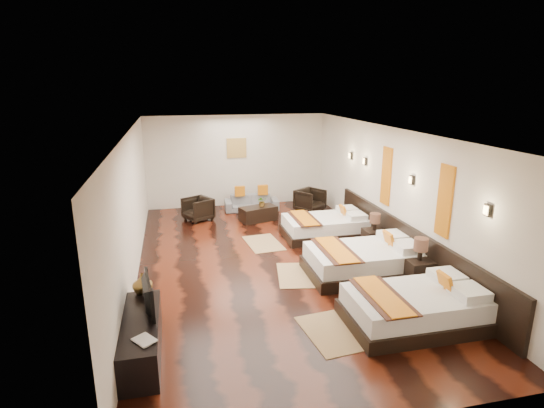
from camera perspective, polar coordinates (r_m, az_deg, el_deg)
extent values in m
cube|color=black|center=(9.43, -0.15, -7.64)|extent=(5.50, 9.50, 0.01)
cube|color=white|center=(8.72, -0.16, 9.53)|extent=(5.50, 9.50, 0.01)
cube|color=silver|center=(13.54, -4.63, 5.67)|extent=(5.50, 0.01, 2.80)
cube|color=silver|center=(8.81, -17.88, -0.46)|extent=(0.01, 9.50, 2.80)
cube|color=silver|center=(9.93, 15.52, 1.50)|extent=(0.01, 9.50, 2.80)
cube|color=black|center=(9.52, 17.15, -5.22)|extent=(0.08, 6.60, 0.90)
cube|color=black|center=(7.52, 18.02, -13.91)|extent=(2.16, 1.34, 0.23)
cube|color=white|center=(7.40, 18.19, -12.10)|extent=(2.06, 1.23, 0.31)
cube|color=orange|center=(7.54, 21.77, -9.55)|extent=(0.16, 0.33, 0.33)
cube|color=#38190F|center=(7.06, 14.28, -11.64)|extent=(0.57, 1.36, 0.02)
cube|color=orange|center=(7.06, 14.29, -11.53)|extent=(0.39, 1.36, 0.02)
cube|color=black|center=(9.02, 11.81, -8.29)|extent=(2.25, 1.39, 0.24)
cube|color=white|center=(8.92, 11.90, -6.65)|extent=(2.14, 1.29, 0.32)
cube|color=orange|center=(9.05, 15.10, -4.57)|extent=(0.17, 0.34, 0.35)
cube|color=#38190F|center=(8.63, 8.39, -6.00)|extent=(0.59, 1.42, 0.02)
cube|color=orange|center=(8.63, 8.39, -5.90)|extent=(0.41, 1.42, 0.02)
cube|color=black|center=(11.00, 6.88, -3.71)|extent=(2.04, 1.26, 0.21)
cube|color=white|center=(10.92, 6.92, -2.46)|extent=(1.95, 1.17, 0.29)
cube|color=orange|center=(11.01, 9.35, -0.97)|extent=(0.15, 0.31, 0.31)
cube|color=#38190F|center=(10.70, 4.25, -1.88)|extent=(0.54, 1.28, 0.02)
cube|color=orange|center=(10.70, 4.25, -1.80)|extent=(0.37, 1.28, 0.02)
cube|color=black|center=(8.72, 18.60, -8.58)|extent=(0.49, 0.49, 0.54)
cylinder|color=black|center=(8.57, 18.82, -6.25)|extent=(0.09, 0.09, 0.22)
cylinder|color=#3F2619|center=(8.51, 18.94, -5.02)|extent=(0.26, 0.26, 0.24)
cube|color=black|center=(10.25, 13.17, -4.64)|extent=(0.45, 0.45, 0.50)
cylinder|color=black|center=(10.13, 13.29, -2.79)|extent=(0.08, 0.08, 0.20)
cylinder|color=#3F2619|center=(10.08, 13.35, -1.82)|extent=(0.24, 0.24, 0.22)
cube|color=#9D7C50|center=(7.05, 7.73, -16.34)|extent=(0.88, 1.28, 0.01)
cube|color=#9D7C50|center=(8.84, 3.27, -9.27)|extent=(0.95, 1.32, 0.01)
cube|color=#9D7C50|center=(10.49, -1.13, -5.15)|extent=(0.87, 1.27, 0.01)
cube|color=black|center=(6.64, -16.71, -16.39)|extent=(0.50, 1.80, 0.55)
imported|color=black|center=(6.60, -16.50, -11.37)|extent=(0.23, 0.87, 0.50)
imported|color=black|center=(5.97, -17.27, -17.12)|extent=(0.35, 0.37, 0.03)
imported|color=brown|center=(7.16, -16.61, -9.94)|extent=(0.34, 0.34, 0.32)
imported|color=slate|center=(13.13, -2.70, 0.16)|extent=(1.63, 0.71, 0.47)
imported|color=black|center=(12.32, -9.69, -0.66)|extent=(0.96, 0.95, 0.65)
imported|color=black|center=(13.03, 5.01, 0.47)|extent=(1.01, 1.01, 0.67)
cube|color=black|center=(12.15, -1.81, -1.27)|extent=(1.10, 0.77, 0.40)
imported|color=#266321|center=(12.11, -1.31, 0.37)|extent=(0.30, 0.28, 0.29)
cube|color=#D86014|center=(8.29, 21.69, 0.35)|extent=(0.04, 0.40, 1.30)
cube|color=#D86014|center=(10.12, 14.74, 3.55)|extent=(0.04, 0.40, 1.30)
cube|color=black|center=(7.39, 26.42, -0.72)|extent=(0.06, 0.12, 0.18)
cube|color=#FFD18C|center=(7.38, 26.24, -0.74)|extent=(0.02, 0.10, 0.14)
cube|color=black|center=(9.14, 17.84, 3.02)|extent=(0.06, 0.12, 0.18)
cube|color=#FFD18C|center=(9.12, 17.68, 3.02)|extent=(0.02, 0.10, 0.14)
cube|color=black|center=(11.05, 12.09, 5.49)|extent=(0.06, 0.12, 0.18)
cube|color=#FFD18C|center=(11.03, 11.95, 5.49)|extent=(0.02, 0.10, 0.14)
cube|color=black|center=(11.86, 10.27, 6.26)|extent=(0.06, 0.12, 0.18)
cube|color=#FFD18C|center=(11.85, 10.14, 6.26)|extent=(0.02, 0.10, 0.14)
cube|color=#AD873F|center=(13.46, -4.66, 7.33)|extent=(0.60, 0.04, 0.60)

